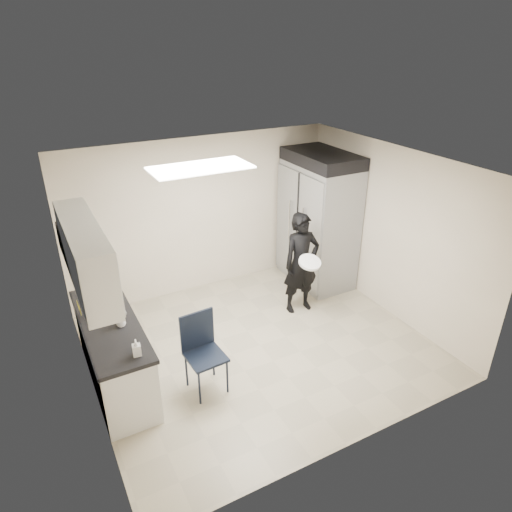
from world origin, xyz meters
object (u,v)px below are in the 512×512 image
folding_chair (206,357)px  man_tuxedo (301,263)px  lower_counter (114,354)px  commercial_fridge (318,225)px

folding_chair → man_tuxedo: (2.03, 1.02, 0.32)m
folding_chair → lower_counter: bearing=141.4°
folding_chair → man_tuxedo: 2.29m
lower_counter → man_tuxedo: size_ratio=1.17×
commercial_fridge → man_tuxedo: size_ratio=1.29×
commercial_fridge → man_tuxedo: 1.10m
commercial_fridge → folding_chair: (-2.83, -1.74, -0.55)m
lower_counter → folding_chair: (0.95, -0.66, 0.07)m
folding_chair → man_tuxedo: size_ratio=0.61×
lower_counter → commercial_fridge: bearing=15.9°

